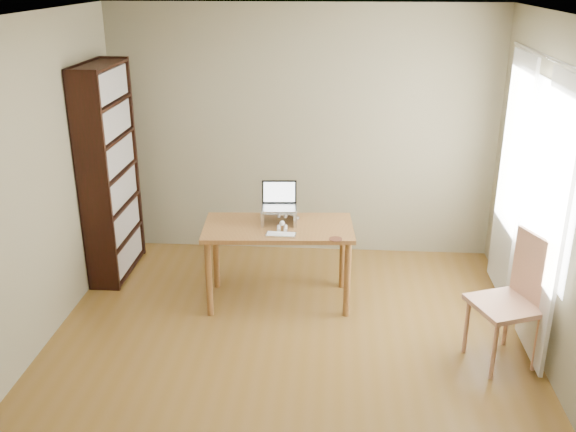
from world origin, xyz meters
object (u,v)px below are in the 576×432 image
object	(u,v)px
cat	(283,215)
chair	(517,297)
bookshelf	(110,173)
desk	(278,237)
keyboard	(281,235)
laptop	(280,201)

from	to	relation	value
cat	chair	bearing A→B (deg)	-32.50
bookshelf	chair	size ratio (longest dim) A/B	2.00
bookshelf	cat	size ratio (longest dim) A/B	4.33
desk	keyboard	size ratio (longest dim) A/B	5.20
laptop	keyboard	distance (m)	0.40
desk	keyboard	bearing A→B (deg)	-82.89
bookshelf	chair	world-z (taller)	bookshelf
bookshelf	cat	bearing A→B (deg)	-13.23
bookshelf	desk	size ratio (longest dim) A/B	1.53
bookshelf	cat	world-z (taller)	bookshelf
laptop	cat	distance (m)	0.13
bookshelf	chair	distance (m)	3.87
desk	cat	distance (m)	0.21
desk	chair	bearing A→B (deg)	-28.19
laptop	keyboard	size ratio (longest dim) A/B	1.24
chair	keyboard	bearing A→B (deg)	139.27
laptop	chair	bearing A→B (deg)	-31.50
desk	cat	world-z (taller)	cat
keyboard	chair	size ratio (longest dim) A/B	0.25
chair	laptop	bearing A→B (deg)	130.62
keyboard	cat	distance (m)	0.34
desk	cat	size ratio (longest dim) A/B	2.84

